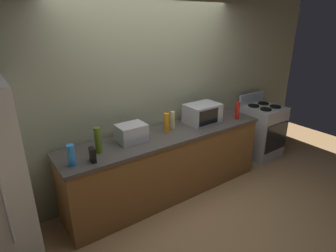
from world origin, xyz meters
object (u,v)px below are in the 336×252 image
(stove_range, at_px, (261,131))
(microwave, at_px, (202,113))
(cordless_phone, at_px, (93,155))
(bottle_spray_cleaner, at_px, (71,155))
(toaster_oven, at_px, (131,133))
(bottle_vinegar, at_px, (173,120))
(bottle_hot_sauce, at_px, (237,111))
(bottle_olive_oil, at_px, (98,140))
(bottle_dish_soap, at_px, (167,123))

(stove_range, height_order, microwave, microwave)
(cordless_phone, distance_m, bottle_spray_cleaner, 0.21)
(microwave, distance_m, toaster_oven, 1.13)
(bottle_vinegar, bearing_deg, cordless_phone, -167.27)
(bottle_hot_sauce, bearing_deg, bottle_vinegar, 166.13)
(bottle_vinegar, bearing_deg, bottle_olive_oil, -174.13)
(cordless_phone, xyz_separation_m, bottle_dish_soap, (1.09, 0.22, 0.05))
(toaster_oven, bearing_deg, bottle_hot_sauce, -6.92)
(bottle_vinegar, height_order, bottle_spray_cleaner, bottle_vinegar)
(bottle_dish_soap, bearing_deg, microwave, -0.40)
(microwave, distance_m, bottle_olive_oil, 1.58)
(stove_range, xyz_separation_m, bottle_dish_soap, (-1.99, 0.05, 0.57))
(toaster_oven, distance_m, bottle_vinegar, 0.65)
(microwave, distance_m, bottle_vinegar, 0.48)
(microwave, bearing_deg, toaster_oven, 179.38)
(bottle_vinegar, xyz_separation_m, bottle_dish_soap, (-0.14, -0.05, 0.01))
(microwave, xyz_separation_m, toaster_oven, (-1.13, 0.01, -0.03))
(bottle_vinegar, distance_m, bottle_hot_sauce, 1.03)
(bottle_spray_cleaner, bearing_deg, toaster_oven, 13.76)
(bottle_spray_cleaner, bearing_deg, bottle_hot_sauce, -0.22)
(toaster_oven, relative_size, bottle_vinegar, 1.44)
(bottle_dish_soap, relative_size, bottle_spray_cleaner, 1.12)
(toaster_oven, relative_size, bottle_spray_cleaner, 1.51)
(cordless_phone, distance_m, bottle_hot_sauce, 2.22)
(stove_range, relative_size, toaster_oven, 3.18)
(bottle_vinegar, bearing_deg, toaster_oven, -175.89)
(microwave, xyz_separation_m, bottle_spray_cleaner, (-1.91, -0.18, -0.02))
(bottle_olive_oil, relative_size, bottle_spray_cleaner, 1.31)
(stove_range, xyz_separation_m, bottle_spray_cleaner, (-3.27, -0.13, 0.55))
(cordless_phone, bearing_deg, bottle_dish_soap, 19.40)
(bottle_olive_oil, height_order, bottle_vinegar, bottle_olive_oil)
(bottle_dish_soap, bearing_deg, cordless_phone, -168.45)
(microwave, xyz_separation_m, bottle_vinegar, (-0.48, 0.06, -0.02))
(toaster_oven, bearing_deg, bottle_vinegar, 4.11)
(stove_range, relative_size, bottle_hot_sauce, 4.15)
(bottle_dish_soap, xyz_separation_m, bottle_spray_cleaner, (-1.29, -0.18, -0.01))
(stove_range, height_order, bottle_hot_sauce, bottle_hot_sauce)
(bottle_dish_soap, height_order, bottle_spray_cleaner, bottle_dish_soap)
(bottle_dish_soap, bearing_deg, bottle_olive_oil, -176.52)
(microwave, relative_size, bottle_vinegar, 2.03)
(stove_range, bearing_deg, microwave, 177.99)
(toaster_oven, distance_m, bottle_olive_oil, 0.45)
(stove_range, bearing_deg, bottle_dish_soap, 178.49)
(microwave, bearing_deg, bottle_dish_soap, 179.60)
(microwave, height_order, bottle_olive_oil, bottle_olive_oil)
(microwave, relative_size, bottle_hot_sauce, 1.85)
(cordless_phone, relative_size, bottle_vinegar, 0.63)
(toaster_oven, relative_size, cordless_phone, 2.27)
(bottle_hot_sauce, bearing_deg, cordless_phone, -179.22)
(microwave, bearing_deg, bottle_spray_cleaner, -174.67)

